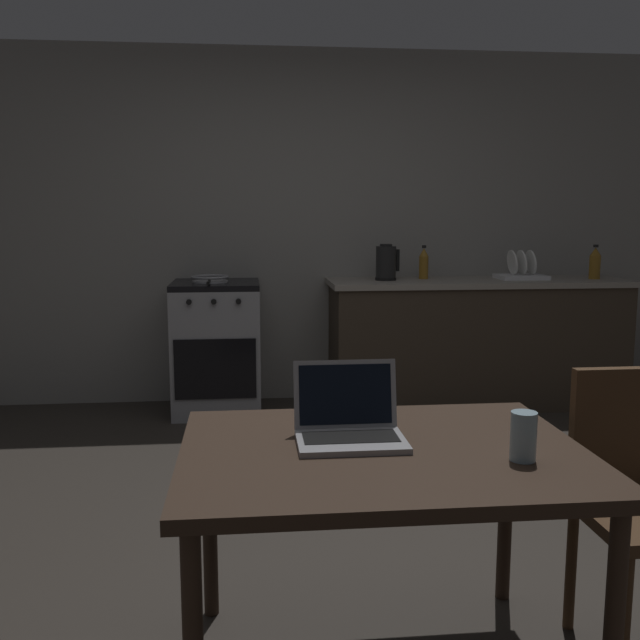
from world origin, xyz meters
TOP-DOWN VIEW (x-y plane):
  - ground_plane at (0.00, 0.00)m, footprint 12.00×12.00m
  - back_wall at (0.30, 2.36)m, footprint 6.40×0.10m
  - kitchen_counter at (1.30, 2.01)m, footprint 2.16×0.64m
  - stove_oven at (-0.58, 2.01)m, footprint 0.60×0.62m
  - dining_table at (0.03, -1.00)m, footprint 1.17×0.88m
  - chair at (0.88, -0.92)m, footprint 0.40×0.40m
  - laptop at (-0.06, -0.92)m, footprint 0.32×0.27m
  - electric_kettle at (0.62, 2.01)m, footprint 0.17×0.15m
  - bottle at (2.15, 1.96)m, footprint 0.08×0.08m
  - frying_pan at (-0.61, 1.98)m, footprint 0.26×0.43m
  - drinking_glass at (0.39, -1.14)m, footprint 0.07×0.07m
  - dish_rack at (1.62, 2.01)m, footprint 0.34×0.26m
  - bottle_b at (0.91, 2.09)m, footprint 0.07×0.07m

SIDE VIEW (x-z plane):
  - ground_plane at x=0.00m, z-range 0.00..0.00m
  - stove_oven at x=-0.58m, z-range 0.00..0.92m
  - kitchen_counter at x=1.30m, z-range 0.00..0.92m
  - chair at x=0.88m, z-range 0.07..0.96m
  - dining_table at x=0.03m, z-range 0.29..1.00m
  - laptop at x=-0.06m, z-range 0.65..0.87m
  - drinking_glass at x=0.39m, z-range 0.71..0.85m
  - frying_pan at x=-0.61m, z-range 0.92..0.97m
  - dish_rack at x=1.62m, z-range 0.86..1.07m
  - bottle_b at x=0.91m, z-range 0.91..1.15m
  - bottle at x=2.15m, z-range 0.91..1.16m
  - electric_kettle at x=0.62m, z-range 0.91..1.17m
  - back_wall at x=0.30m, z-range 0.00..2.57m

